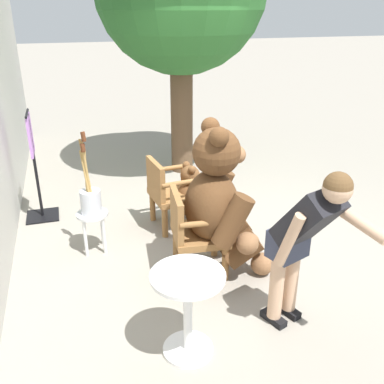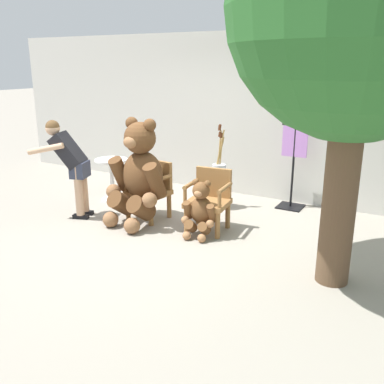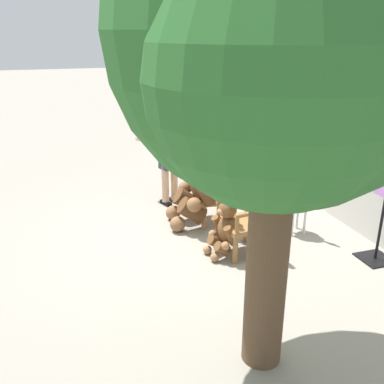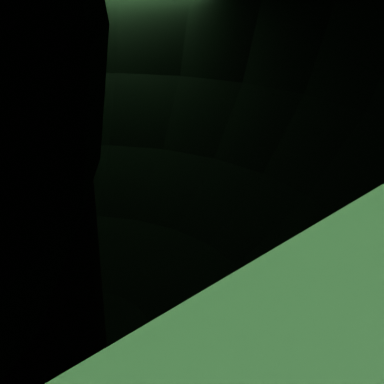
{
  "view_description": "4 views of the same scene",
  "coord_description": "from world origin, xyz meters",
  "px_view_note": "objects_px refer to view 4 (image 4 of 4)",
  "views": [
    {
      "loc": [
        -4.07,
        1.61,
        2.51
      ],
      "look_at": [
        0.18,
        0.33,
        0.57
      ],
      "focal_mm": 40.0,
      "sensor_mm": 36.0,
      "label": 1
    },
    {
      "loc": [
        3.13,
        -4.56,
        2.28
      ],
      "look_at": [
        0.35,
        0.28,
        0.59
      ],
      "focal_mm": 40.0,
      "sensor_mm": 36.0,
      "label": 2
    },
    {
      "loc": [
        5.12,
        -1.7,
        2.77
      ],
      "look_at": [
        0.16,
        -0.12,
        0.79
      ],
      "focal_mm": 40.0,
      "sensor_mm": 36.0,
      "label": 3
    },
    {
      "loc": [
        3.53,
        0.36,
        2.61
      ],
      "look_at": [
        -0.36,
        0.01,
        0.88
      ],
      "focal_mm": 50.0,
      "sensor_mm": 36.0,
      "label": 4
    }
  ],
  "objects_px": {
    "teddy_bear_small": "(212,310)",
    "person_visitor": "(197,142)",
    "teddy_bear_large": "(222,199)",
    "white_stool": "(382,295)",
    "wooden_chair_left": "(252,232)",
    "wooden_chair_right": "(254,302)",
    "round_side_table": "(287,186)"
  },
  "relations": [
    {
      "from": "teddy_bear_small",
      "to": "person_visitor",
      "type": "distance_m",
      "value": 2.15
    },
    {
      "from": "teddy_bear_large",
      "to": "teddy_bear_small",
      "type": "relative_size",
      "value": 1.96
    },
    {
      "from": "white_stool",
      "to": "person_visitor",
      "type": "bearing_deg",
      "value": -139.43
    },
    {
      "from": "wooden_chair_left",
      "to": "white_stool",
      "type": "xyz_separation_m",
      "value": [
        0.68,
        0.94,
        -0.11
      ]
    },
    {
      "from": "wooden_chair_right",
      "to": "teddy_bear_small",
      "type": "xyz_separation_m",
      "value": [
        0.01,
        -0.28,
        -0.08
      ]
    },
    {
      "from": "wooden_chair_right",
      "to": "white_stool",
      "type": "bearing_deg",
      "value": 108.46
    },
    {
      "from": "wooden_chair_left",
      "to": "white_stool",
      "type": "height_order",
      "value": "wooden_chair_left"
    },
    {
      "from": "white_stool",
      "to": "wooden_chair_right",
      "type": "bearing_deg",
      "value": -71.54
    },
    {
      "from": "wooden_chair_left",
      "to": "wooden_chair_right",
      "type": "bearing_deg",
      "value": 0.0
    },
    {
      "from": "teddy_bear_small",
      "to": "white_stool",
      "type": "distance_m",
      "value": 1.26
    },
    {
      "from": "person_visitor",
      "to": "round_side_table",
      "type": "bearing_deg",
      "value": 90.61
    },
    {
      "from": "wooden_chair_left",
      "to": "round_side_table",
      "type": "distance_m",
      "value": 1.14
    },
    {
      "from": "teddy_bear_large",
      "to": "round_side_table",
      "type": "bearing_deg",
      "value": 148.87
    },
    {
      "from": "wooden_chair_left",
      "to": "wooden_chair_right",
      "type": "distance_m",
      "value": 1.0
    },
    {
      "from": "teddy_bear_large",
      "to": "white_stool",
      "type": "height_order",
      "value": "teddy_bear_large"
    },
    {
      "from": "wooden_chair_right",
      "to": "person_visitor",
      "type": "xyz_separation_m",
      "value": [
        -2.06,
        -0.56,
        0.43
      ]
    },
    {
      "from": "wooden_chair_left",
      "to": "round_side_table",
      "type": "xyz_separation_m",
      "value": [
        -1.07,
        0.38,
        -0.01
      ]
    },
    {
      "from": "wooden_chair_left",
      "to": "white_stool",
      "type": "bearing_deg",
      "value": 53.86
    },
    {
      "from": "person_visitor",
      "to": "wooden_chair_left",
      "type": "bearing_deg",
      "value": 27.75
    },
    {
      "from": "wooden_chair_right",
      "to": "white_stool",
      "type": "distance_m",
      "value": 0.99
    },
    {
      "from": "wooden_chair_right",
      "to": "round_side_table",
      "type": "bearing_deg",
      "value": 169.73
    },
    {
      "from": "teddy_bear_large",
      "to": "person_visitor",
      "type": "bearing_deg",
      "value": -164.22
    },
    {
      "from": "wooden_chair_left",
      "to": "wooden_chair_right",
      "type": "relative_size",
      "value": 1.0
    },
    {
      "from": "person_visitor",
      "to": "teddy_bear_small",
      "type": "bearing_deg",
      "value": 7.6
    },
    {
      "from": "teddy_bear_small",
      "to": "round_side_table",
      "type": "bearing_deg",
      "value": 162.44
    },
    {
      "from": "teddy_bear_large",
      "to": "white_stool",
      "type": "distance_m",
      "value": 1.45
    },
    {
      "from": "person_visitor",
      "to": "white_stool",
      "type": "bearing_deg",
      "value": 40.57
    },
    {
      "from": "white_stool",
      "to": "teddy_bear_small",
      "type": "bearing_deg",
      "value": -75.13
    },
    {
      "from": "person_visitor",
      "to": "white_stool",
      "type": "distance_m",
      "value": 2.36
    },
    {
      "from": "wooden_chair_right",
      "to": "teddy_bear_small",
      "type": "relative_size",
      "value": 1.09
    },
    {
      "from": "person_visitor",
      "to": "teddy_bear_large",
      "type": "bearing_deg",
      "value": 15.78
    },
    {
      "from": "wooden_chair_right",
      "to": "teddy_bear_large",
      "type": "relative_size",
      "value": 0.56
    }
  ]
}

